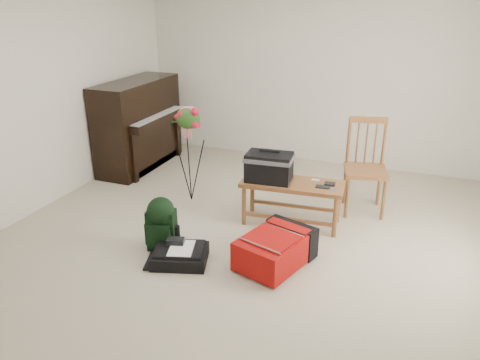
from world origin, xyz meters
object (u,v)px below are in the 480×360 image
at_px(black_duffel, 180,255).
at_px(flower_stand, 190,155).
at_px(dining_chair, 366,168).
at_px(piano, 139,126).
at_px(bench, 277,172).
at_px(red_suitcase, 277,246).
at_px(green_backpack, 161,221).

xyz_separation_m(black_duffel, flower_stand, (-0.56, 1.33, 0.51)).
distance_m(dining_chair, black_duffel, 2.37).
xyz_separation_m(piano, flower_stand, (1.24, -0.83, -0.01)).
height_order(bench, flower_stand, flower_stand).
bearing_deg(red_suitcase, piano, 162.58).
relative_size(piano, flower_stand, 1.25).
height_order(bench, green_backpack, bench).
bearing_deg(black_duffel, bench, 45.30).
distance_m(bench, dining_chair, 1.09).
relative_size(red_suitcase, black_duffel, 1.41).
xyz_separation_m(bench, green_backpack, (-0.87, -0.99, -0.29)).
xyz_separation_m(piano, bench, (2.38, -1.01, -0.00)).
height_order(dining_chair, green_backpack, dining_chair).
bearing_deg(red_suitcase, dining_chair, 84.80).
bearing_deg(red_suitcase, bench, 125.40).
xyz_separation_m(black_duffel, green_backpack, (-0.28, 0.16, 0.23)).
bearing_deg(bench, red_suitcase, -76.58).
bearing_deg(green_backpack, red_suitcase, -4.31).
height_order(bench, black_duffel, bench).
distance_m(green_backpack, flower_stand, 1.24).
xyz_separation_m(piano, dining_chair, (3.25, -0.35, -0.07)).
bearing_deg(black_duffel, red_suitcase, 4.16).
relative_size(dining_chair, green_backpack, 1.95).
bearing_deg(piano, dining_chair, -6.13).
bearing_deg(red_suitcase, flower_stand, 162.09).
bearing_deg(flower_stand, green_backpack, -81.73).
xyz_separation_m(dining_chair, black_duffel, (-1.46, -1.81, -0.45)).
distance_m(bench, flower_stand, 1.16).
relative_size(piano, black_duffel, 2.46).
bearing_deg(piano, bench, -23.02).
distance_m(piano, bench, 2.59).
height_order(dining_chair, flower_stand, flower_stand).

